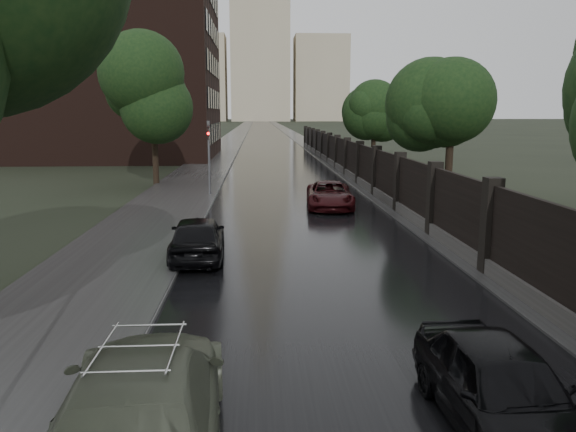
{
  "coord_description": "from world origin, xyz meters",
  "views": [
    {
      "loc": [
        -1.74,
        -4.69,
        4.41
      ],
      "look_at": [
        -0.89,
        11.09,
        1.5
      ],
      "focal_mm": 35.0,
      "sensor_mm": 36.0,
      "label": 1
    }
  ],
  "objects_px": {
    "car_right_near": "(501,388)",
    "traffic_light": "(209,152)",
    "volga_sedan": "(142,405)",
    "tree_right_b": "(452,101)",
    "tree_right_c": "(374,106)",
    "tree_left_far": "(153,99)",
    "car_right_far": "(330,195)",
    "hatchback_left": "(197,237)"
  },
  "relations": [
    {
      "from": "car_right_near",
      "to": "traffic_light",
      "type": "bearing_deg",
      "value": 102.46
    },
    {
      "from": "volga_sedan",
      "to": "car_right_far",
      "type": "relative_size",
      "value": 1.15
    },
    {
      "from": "tree_left_far",
      "to": "hatchback_left",
      "type": "bearing_deg",
      "value": -76.21
    },
    {
      "from": "tree_left_far",
      "to": "car_right_far",
      "type": "xyz_separation_m",
      "value": [
        9.6,
        -8.88,
        -4.61
      ]
    },
    {
      "from": "car_right_far",
      "to": "car_right_near",
      "type": "bearing_deg",
      "value": -86.27
    },
    {
      "from": "tree_left_far",
      "to": "traffic_light",
      "type": "xyz_separation_m",
      "value": [
        3.7,
        -5.01,
        -2.84
      ]
    },
    {
      "from": "tree_right_b",
      "to": "hatchback_left",
      "type": "bearing_deg",
      "value": -138.18
    },
    {
      "from": "tree_right_b",
      "to": "tree_right_c",
      "type": "height_order",
      "value": "same"
    },
    {
      "from": "tree_right_c",
      "to": "volga_sedan",
      "type": "relative_size",
      "value": 1.35
    },
    {
      "from": "car_right_near",
      "to": "car_right_far",
      "type": "distance_m",
      "value": 18.78
    },
    {
      "from": "tree_right_b",
      "to": "car_right_near",
      "type": "xyz_separation_m",
      "value": [
        -5.9,
        -19.66,
        -4.29
      ]
    },
    {
      "from": "tree_right_b",
      "to": "car_right_far",
      "type": "distance_m",
      "value": 7.37
    },
    {
      "from": "tree_right_c",
      "to": "volga_sedan",
      "type": "distance_m",
      "value": 39.74
    },
    {
      "from": "traffic_light",
      "to": "car_right_near",
      "type": "xyz_separation_m",
      "value": [
        5.9,
        -22.65,
        -1.74
      ]
    },
    {
      "from": "traffic_light",
      "to": "car_right_near",
      "type": "distance_m",
      "value": 23.47
    },
    {
      "from": "tree_left_far",
      "to": "car_right_far",
      "type": "height_order",
      "value": "tree_left_far"
    },
    {
      "from": "volga_sedan",
      "to": "car_right_near",
      "type": "height_order",
      "value": "volga_sedan"
    },
    {
      "from": "tree_right_b",
      "to": "tree_right_c",
      "type": "xyz_separation_m",
      "value": [
        0.0,
        18.0,
        0.0
      ]
    },
    {
      "from": "tree_right_b",
      "to": "traffic_light",
      "type": "relative_size",
      "value": 1.75
    },
    {
      "from": "volga_sedan",
      "to": "car_right_near",
      "type": "xyz_separation_m",
      "value": [
        4.84,
        0.37,
        -0.09
      ]
    },
    {
      "from": "traffic_light",
      "to": "tree_right_c",
      "type": "bearing_deg",
      "value": 51.82
    },
    {
      "from": "car_right_near",
      "to": "tree_right_c",
      "type": "bearing_deg",
      "value": 78.96
    },
    {
      "from": "tree_right_b",
      "to": "car_right_near",
      "type": "distance_m",
      "value": 20.97
    },
    {
      "from": "tree_left_far",
      "to": "car_right_near",
      "type": "bearing_deg",
      "value": -70.86
    },
    {
      "from": "traffic_light",
      "to": "car_right_near",
      "type": "relative_size",
      "value": 1.03
    },
    {
      "from": "car_right_far",
      "to": "tree_right_b",
      "type": "bearing_deg",
      "value": 12.25
    },
    {
      "from": "tree_left_far",
      "to": "car_right_far",
      "type": "bearing_deg",
      "value": -42.78
    },
    {
      "from": "volga_sedan",
      "to": "hatchback_left",
      "type": "bearing_deg",
      "value": -92.77
    },
    {
      "from": "tree_right_b",
      "to": "car_right_far",
      "type": "relative_size",
      "value": 1.55
    },
    {
      "from": "tree_right_c",
      "to": "car_right_far",
      "type": "height_order",
      "value": "tree_right_c"
    },
    {
      "from": "tree_left_far",
      "to": "hatchback_left",
      "type": "distance_m",
      "value": 19.02
    },
    {
      "from": "car_right_near",
      "to": "hatchback_left",
      "type": "bearing_deg",
      "value": 115.99
    },
    {
      "from": "hatchback_left",
      "to": "car_right_far",
      "type": "height_order",
      "value": "hatchback_left"
    },
    {
      "from": "tree_right_c",
      "to": "traffic_light",
      "type": "relative_size",
      "value": 1.75
    },
    {
      "from": "tree_right_c",
      "to": "volga_sedan",
      "type": "bearing_deg",
      "value": -105.77
    },
    {
      "from": "tree_right_b",
      "to": "volga_sedan",
      "type": "bearing_deg",
      "value": -118.2
    },
    {
      "from": "tree_left_far",
      "to": "volga_sedan",
      "type": "height_order",
      "value": "tree_left_far"
    },
    {
      "from": "tree_right_b",
      "to": "hatchback_left",
      "type": "distance_m",
      "value": 15.49
    },
    {
      "from": "tree_right_b",
      "to": "tree_right_c",
      "type": "bearing_deg",
      "value": 90.0
    },
    {
      "from": "volga_sedan",
      "to": "tree_right_b",
      "type": "bearing_deg",
      "value": -122.99
    },
    {
      "from": "tree_left_far",
      "to": "tree_right_b",
      "type": "distance_m",
      "value": 17.45
    },
    {
      "from": "hatchback_left",
      "to": "tree_right_c",
      "type": "bearing_deg",
      "value": -114.43
    }
  ]
}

